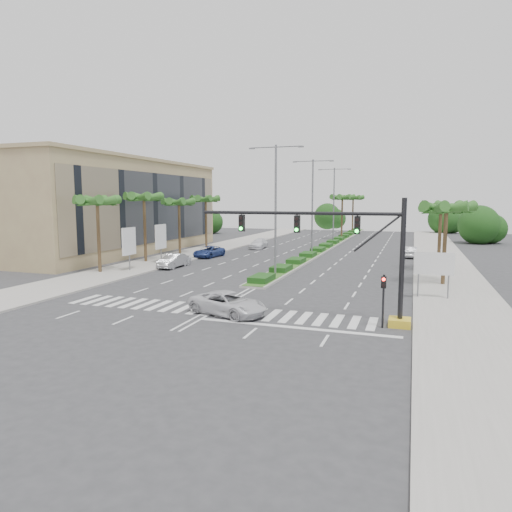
{
  "coord_description": "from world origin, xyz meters",
  "views": [
    {
      "loc": [
        12.02,
        -26.25,
        7.1
      ],
      "look_at": [
        1.23,
        4.94,
        3.0
      ],
      "focal_mm": 32.0,
      "sensor_mm": 36.0,
      "label": 1
    }
  ],
  "objects_px": {
    "car_parked_b": "(173,261)",
    "car_right": "(410,252)",
    "car_parked_a": "(176,260)",
    "car_crossing": "(228,303)",
    "car_parked_c": "(209,252)",
    "car_parked_d": "(259,244)"
  },
  "relations": [
    {
      "from": "car_parked_a",
      "to": "car_parked_d",
      "type": "bearing_deg",
      "value": 87.79
    },
    {
      "from": "car_parked_b",
      "to": "car_right",
      "type": "relative_size",
      "value": 1.07
    },
    {
      "from": "car_parked_b",
      "to": "car_parked_c",
      "type": "xyz_separation_m",
      "value": [
        -0.14,
        9.2,
        -0.05
      ]
    },
    {
      "from": "car_parked_d",
      "to": "car_crossing",
      "type": "xyz_separation_m",
      "value": [
        10.57,
        -37.11,
        0.03
      ]
    },
    {
      "from": "car_parked_a",
      "to": "car_parked_b",
      "type": "xyz_separation_m",
      "value": [
        0.14,
        -0.92,
        0.03
      ]
    },
    {
      "from": "car_crossing",
      "to": "car_right",
      "type": "bearing_deg",
      "value": 1.05
    },
    {
      "from": "car_parked_a",
      "to": "car_parked_b",
      "type": "bearing_deg",
      "value": -76.34
    },
    {
      "from": "car_parked_a",
      "to": "car_parked_c",
      "type": "xyz_separation_m",
      "value": [
        0.0,
        8.27,
        -0.02
      ]
    },
    {
      "from": "car_parked_a",
      "to": "car_right",
      "type": "relative_size",
      "value": 1.0
    },
    {
      "from": "car_parked_a",
      "to": "car_right",
      "type": "xyz_separation_m",
      "value": [
        23.6,
        16.1,
        -0.02
      ]
    },
    {
      "from": "car_parked_d",
      "to": "car_parked_c",
      "type": "bearing_deg",
      "value": -104.09
    },
    {
      "from": "car_parked_c",
      "to": "car_right",
      "type": "height_order",
      "value": "car_parked_c"
    },
    {
      "from": "car_parked_a",
      "to": "car_right",
      "type": "distance_m",
      "value": 28.57
    },
    {
      "from": "car_parked_b",
      "to": "car_crossing",
      "type": "distance_m",
      "value": 20.84
    },
    {
      "from": "car_crossing",
      "to": "car_right",
      "type": "height_order",
      "value": "car_crossing"
    },
    {
      "from": "car_parked_b",
      "to": "car_parked_d",
      "type": "xyz_separation_m",
      "value": [
        2.42,
        20.81,
        -0.04
      ]
    },
    {
      "from": "car_parked_a",
      "to": "car_crossing",
      "type": "distance_m",
      "value": 21.66
    },
    {
      "from": "car_parked_a",
      "to": "car_parked_c",
      "type": "relative_size",
      "value": 0.84
    },
    {
      "from": "car_parked_d",
      "to": "car_right",
      "type": "height_order",
      "value": "car_parked_d"
    },
    {
      "from": "car_parked_b",
      "to": "car_right",
      "type": "height_order",
      "value": "car_parked_b"
    },
    {
      "from": "car_right",
      "to": "car_parked_c",
      "type": "bearing_deg",
      "value": 18.54
    },
    {
      "from": "car_parked_b",
      "to": "car_parked_a",
      "type": "bearing_deg",
      "value": 98.12
    }
  ]
}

